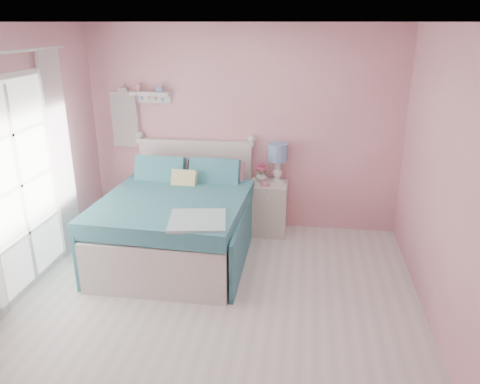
% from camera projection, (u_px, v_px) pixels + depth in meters
% --- Properties ---
extents(floor, '(4.50, 4.50, 0.00)m').
position_uv_depth(floor, '(210.00, 320.00, 4.34)').
color(floor, beige).
rests_on(floor, ground).
extents(room_shell, '(4.50, 4.50, 4.50)m').
position_uv_depth(room_shell, '(205.00, 155.00, 3.80)').
color(room_shell, pink).
rests_on(room_shell, floor).
extents(bed, '(1.65, 2.03, 1.16)m').
position_uv_depth(bed, '(178.00, 223.00, 5.45)').
color(bed, silver).
rests_on(bed, floor).
extents(nightstand, '(0.47, 0.46, 0.68)m').
position_uv_depth(nightstand, '(268.00, 208.00, 6.03)').
color(nightstand, beige).
rests_on(nightstand, floor).
extents(table_lamp, '(0.25, 0.25, 0.49)m').
position_uv_depth(table_lamp, '(278.00, 155.00, 5.88)').
color(table_lamp, white).
rests_on(table_lamp, nightstand).
extents(vase, '(0.16, 0.16, 0.15)m').
position_uv_depth(vase, '(261.00, 176.00, 5.95)').
color(vase, silver).
rests_on(vase, nightstand).
extents(teacup, '(0.10, 0.10, 0.07)m').
position_uv_depth(teacup, '(265.00, 183.00, 5.81)').
color(teacup, '#C88692').
rests_on(teacup, nightstand).
extents(roses, '(0.14, 0.11, 0.12)m').
position_uv_depth(roses, '(261.00, 168.00, 5.90)').
color(roses, '#CD466C').
rests_on(roses, vase).
extents(wall_shelf, '(0.50, 0.15, 0.25)m').
position_uv_depth(wall_shelf, '(151.00, 94.00, 5.94)').
color(wall_shelf, silver).
rests_on(wall_shelf, room_shell).
extents(hanging_dress, '(0.34, 0.03, 0.72)m').
position_uv_depth(hanging_dress, '(125.00, 120.00, 6.09)').
color(hanging_dress, white).
rests_on(hanging_dress, room_shell).
extents(french_door, '(0.04, 1.32, 2.16)m').
position_uv_depth(french_door, '(20.00, 186.00, 4.61)').
color(french_door, silver).
rests_on(french_door, floor).
extents(curtain_far, '(0.04, 0.40, 2.32)m').
position_uv_depth(curtain_far, '(61.00, 156.00, 5.26)').
color(curtain_far, white).
rests_on(curtain_far, floor).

